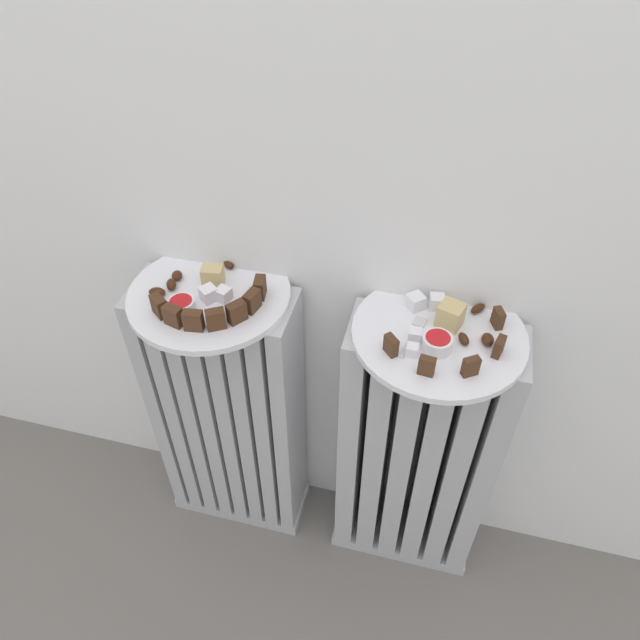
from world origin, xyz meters
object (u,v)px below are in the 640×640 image
at_px(radiator_left, 230,417).
at_px(plate_right, 439,334).
at_px(radiator_right, 415,456).
at_px(jam_bowl_left, 182,305).
at_px(fork, 414,334).
at_px(jam_bowl_right, 437,342).
at_px(plate_left, 209,295).

distance_m(radiator_left, plate_right, 0.53).
xyz_separation_m(radiator_left, radiator_right, (0.40, -0.00, -0.00)).
height_order(radiator_left, radiator_right, same).
bearing_deg(radiator_left, radiator_right, -0.00).
distance_m(jam_bowl_left, fork, 0.39).
bearing_deg(jam_bowl_right, radiator_left, 174.32).
bearing_deg(radiator_left, fork, -2.57).
distance_m(jam_bowl_left, jam_bowl_right, 0.42).
bearing_deg(jam_bowl_left, fork, 5.48).
relative_size(plate_left, jam_bowl_right, 6.02).
xyz_separation_m(plate_right, fork, (-0.04, -0.02, 0.01)).
relative_size(radiator_right, jam_bowl_left, 14.91).
bearing_deg(fork, plate_left, 177.43).
distance_m(radiator_right, plate_right, 0.35).
xyz_separation_m(plate_left, fork, (0.36, -0.02, 0.01)).
height_order(radiator_left, plate_left, plate_left).
bearing_deg(jam_bowl_right, plate_right, 88.17).
relative_size(jam_bowl_left, jam_bowl_right, 0.96).
relative_size(radiator_right, jam_bowl_right, 14.25).
xyz_separation_m(radiator_right, fork, (-0.04, -0.02, 0.36)).
relative_size(jam_bowl_left, fork, 0.45).
bearing_deg(radiator_right, jam_bowl_right, -91.83).
height_order(jam_bowl_right, fork, jam_bowl_right).
distance_m(radiator_right, plate_left, 0.53).
bearing_deg(jam_bowl_left, radiator_right, 7.12).
distance_m(plate_right, fork, 0.04).
xyz_separation_m(radiator_right, plate_left, (-0.40, 0.00, 0.35)).
height_order(plate_right, fork, fork).
height_order(plate_left, jam_bowl_left, jam_bowl_left).
bearing_deg(plate_left, radiator_left, 146.31).
relative_size(plate_left, fork, 2.81).
xyz_separation_m(radiator_right, jam_bowl_left, (-0.42, -0.05, 0.37)).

